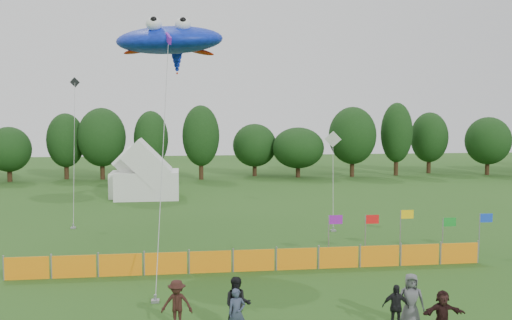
{
  "coord_description": "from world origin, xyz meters",
  "views": [
    {
      "loc": [
        -3.3,
        -18.59,
        7.23
      ],
      "look_at": [
        0.0,
        6.0,
        5.2
      ],
      "focal_mm": 40.0,
      "sensor_mm": 36.0,
      "label": 1
    }
  ],
  "objects": [
    {
      "name": "spectator_b",
      "position": [
        -1.47,
        -0.34,
        0.93
      ],
      "size": [
        0.97,
        0.79,
        1.86
      ],
      "primitive_type": "imported",
      "rotation": [
        0.0,
        0.0,
        -0.1
      ],
      "color": "black",
      "rests_on": "ground"
    },
    {
      "name": "small_kite_dark",
      "position": [
        -10.36,
        21.07,
        5.07
      ],
      "size": [
        1.2,
        6.0,
        9.83
      ],
      "color": "black",
      "rests_on": "ground"
    },
    {
      "name": "spectator_e",
      "position": [
        4.41,
        -0.61,
        0.91
      ],
      "size": [
        1.01,
        0.79,
        1.83
      ],
      "primitive_type": "imported",
      "rotation": [
        0.0,
        0.0,
        -0.25
      ],
      "color": "#54555A",
      "rests_on": "ground"
    },
    {
      "name": "spectator_f",
      "position": [
        5.08,
        -1.57,
        0.76
      ],
      "size": [
        1.42,
        0.49,
        1.52
      ],
      "primitive_type": "imported",
      "rotation": [
        0.0,
        0.0,
        -0.03
      ],
      "color": "black",
      "rests_on": "ground"
    },
    {
      "name": "spectator_c",
      "position": [
        -3.46,
        0.33,
        0.83
      ],
      "size": [
        1.16,
        0.79,
        1.65
      ],
      "primitive_type": "imported",
      "rotation": [
        0.0,
        0.0,
        -0.18
      ],
      "color": "black",
      "rests_on": "ground"
    },
    {
      "name": "barrier_fence",
      "position": [
        0.02,
        6.88,
        0.5
      ],
      "size": [
        21.9,
        0.06,
        1.0
      ],
      "color": "orange",
      "rests_on": "ground"
    },
    {
      "name": "treeline",
      "position": [
        1.61,
        44.93,
        4.18
      ],
      "size": [
        104.57,
        8.78,
        8.36
      ],
      "color": "#382314",
      "rests_on": "ground"
    },
    {
      "name": "spectator_a",
      "position": [
        -1.53,
        -0.69,
        0.79
      ],
      "size": [
        0.62,
        0.46,
        1.58
      ],
      "primitive_type": "imported",
      "rotation": [
        0.0,
        0.0,
        0.14
      ],
      "color": "#323B53",
      "rests_on": "ground"
    },
    {
      "name": "flag_row",
      "position": [
        8.12,
        8.82,
        1.43
      ],
      "size": [
        8.73,
        0.74,
        2.24
      ],
      "color": "gray",
      "rests_on": "ground"
    },
    {
      "name": "small_kite_white",
      "position": [
        7.02,
        18.92,
        3.9
      ],
      "size": [
        2.15,
        5.78,
        6.01
      ],
      "color": "silver",
      "rests_on": "ground"
    },
    {
      "name": "spectator_d",
      "position": [
        3.81,
        -0.78,
        0.77
      ],
      "size": [
        0.95,
        0.54,
        1.53
      ],
      "primitive_type": "imported",
      "rotation": [
        0.0,
        0.0,
        -0.19
      ],
      "color": "black",
      "rests_on": "ground"
    },
    {
      "name": "tent_left",
      "position": [
        -7.35,
        31.93,
        1.76
      ],
      "size": [
        3.94,
        3.94,
        3.48
      ],
      "color": "white",
      "rests_on": "ground"
    },
    {
      "name": "stingray_kite",
      "position": [
        -3.77,
        13.24,
        11.14
      ],
      "size": [
        7.18,
        17.78,
        12.23
      ],
      "color": "#0F2CDC",
      "rests_on": "ground"
    },
    {
      "name": "tent_right",
      "position": [
        -6.08,
        30.62,
        1.93
      ],
      "size": [
        5.42,
        4.33,
        3.82
      ],
      "color": "white",
      "rests_on": "ground"
    }
  ]
}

